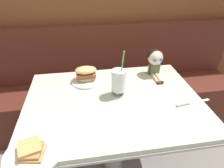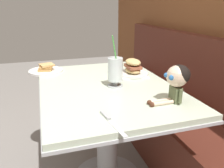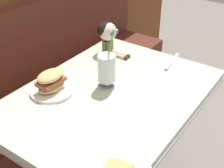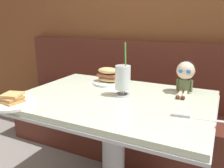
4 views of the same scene
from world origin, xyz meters
The scene contains 6 objects.
booth_bench centered at (0.00, 0.81, 0.33)m, with size 2.60×0.48×1.00m.
diner_table centered at (0.00, 0.18, 0.54)m, with size 1.11×0.81×0.74m.
milkshake_glass centered at (0.04, 0.23, 0.84)m, with size 0.10×0.10×0.31m.
sandwich_plate centered at (-0.16, 0.42, 0.79)m, with size 0.23×0.23×0.12m.
butter_knife centered at (0.44, 0.06, 0.74)m, with size 0.24×0.05×0.01m.
seated_doll centered at (0.35, 0.45, 0.87)m, with size 0.11×0.22×0.20m.
Camera 3 is at (-1.04, -0.57, 1.62)m, focal length 50.09 mm.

